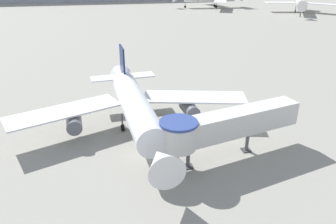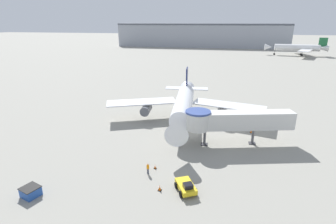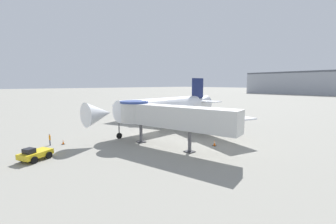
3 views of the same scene
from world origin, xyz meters
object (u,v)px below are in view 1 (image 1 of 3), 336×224
Objects in this scene: main_airplane at (135,107)px; jet_bridge at (222,125)px; traffic_cone_starboard_wing at (234,130)px; background_jet_blue_tail at (301,2)px.

jet_bridge is at bearing -44.91° from main_airplane.
traffic_cone_starboard_wing is (3.97, 5.65, -3.95)m from jet_bridge.
background_jet_blue_tail is (82.70, 98.30, 0.52)m from main_airplane.
main_airplane is at bearing 171.53° from traffic_cone_starboard_wing.
main_airplane is 43.59× the size of traffic_cone_starboard_wing.
traffic_cone_starboard_wing is 0.02× the size of background_jet_blue_tail.
jet_bridge is (9.06, -7.59, 0.22)m from main_airplane.
main_airplane is 13.69m from traffic_cone_starboard_wing.
main_airplane is at bearing -100.62° from background_jet_blue_tail.
jet_bridge is 0.58× the size of background_jet_blue_tail.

